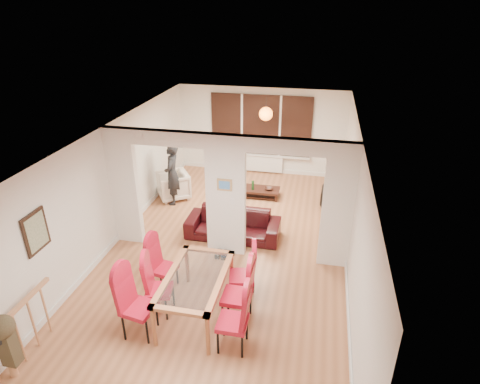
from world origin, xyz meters
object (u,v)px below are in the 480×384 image
(dining_chair_lc, at_px, (164,265))
(television, at_px, (321,195))
(dining_chair_lb, at_px, (159,286))
(coffee_table, at_px, (260,193))
(dining_table, at_px, (196,295))
(sofa, at_px, (233,224))
(armchair, at_px, (173,185))
(bottle, at_px, (253,185))
(person, at_px, (172,174))
(dining_chair_rc, at_px, (242,273))
(dining_chair_ra, at_px, (232,318))
(dining_chair_rb, at_px, (237,292))
(bowl, at_px, (269,189))
(dining_chair_la, at_px, (138,304))

(dining_chair_lc, distance_m, television, 4.91)
(dining_chair_lb, bearing_deg, dining_chair_lc, 92.54)
(coffee_table, bearing_deg, dining_table, -93.95)
(sofa, bearing_deg, armchair, 141.81)
(dining_chair_lb, distance_m, dining_chair_lc, 0.60)
(dining_chair_lc, bearing_deg, coffee_table, 85.43)
(armchair, relative_size, bottle, 2.93)
(person, relative_size, bottle, 6.02)
(dining_table, bearing_deg, sofa, 88.72)
(dining_chair_rc, distance_m, person, 4.16)
(dining_chair_ra, distance_m, dining_chair_rb, 0.56)
(dining_chair_rb, xyz_separation_m, bottle, (-0.55, 4.59, -0.21))
(dining_chair_rb, height_order, television, dining_chair_rb)
(bowl, bearing_deg, dining_chair_lb, -104.22)
(television, distance_m, coffee_table, 1.65)
(dining_chair_lc, height_order, bowl, dining_chair_lc)
(armchair, relative_size, bowl, 3.57)
(armchair, bearing_deg, dining_chair_rb, -1.56)
(person, xyz_separation_m, television, (3.80, 0.72, -0.56))
(television, bearing_deg, person, 103.66)
(dining_chair_lb, xyz_separation_m, sofa, (0.69, 2.62, -0.22))
(armchair, height_order, bottle, armchair)
(dining_chair_rb, xyz_separation_m, bowl, (-0.13, 4.67, -0.32))
(dining_table, relative_size, television, 1.87)
(dining_chair_rb, distance_m, coffee_table, 4.73)
(dining_chair_la, bearing_deg, person, 113.68)
(dining_chair_lb, bearing_deg, dining_table, -5.27)
(dining_chair_lb, bearing_deg, person, 96.12)
(dining_chair_lc, xyz_separation_m, television, (2.73, 4.08, -0.26))
(coffee_table, bearing_deg, person, -159.52)
(dining_chair_lb, bearing_deg, dining_chair_la, -113.90)
(television, relative_size, bowl, 4.05)
(dining_chair_lc, relative_size, sofa, 0.50)
(dining_chair_rc, bearing_deg, dining_chair_lb, -165.59)
(armchair, bearing_deg, television, 62.50)
(dining_table, bearing_deg, dining_chair_ra, -36.94)
(dining_chair_lb, height_order, armchair, dining_chair_lb)
(dining_chair_la, relative_size, coffee_table, 1.11)
(bottle, bearing_deg, sofa, -92.59)
(television, bearing_deg, dining_chair_lc, 149.09)
(sofa, xyz_separation_m, person, (-1.89, 1.31, 0.52))
(dining_chair_ra, height_order, person, person)
(coffee_table, bearing_deg, dining_chair_la, -101.51)
(person, bearing_deg, dining_chair_la, 8.64)
(dining_chair_la, distance_m, coffee_table, 5.40)
(dining_chair_lb, height_order, dining_chair_ra, dining_chair_ra)
(dining_chair_lb, bearing_deg, coffee_table, 67.77)
(bowl, bearing_deg, bottle, -168.93)
(armchair, distance_m, person, 0.54)
(dining_chair_lc, xyz_separation_m, dining_chair_rb, (1.47, -0.53, 0.07))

